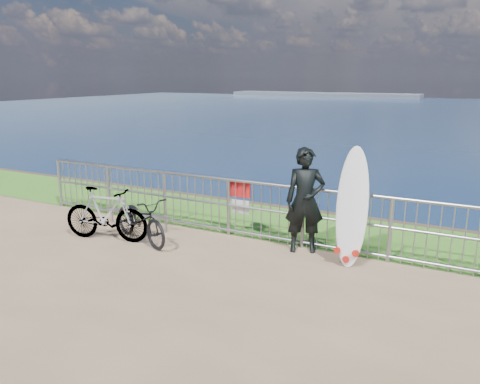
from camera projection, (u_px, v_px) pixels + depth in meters
The scene contains 8 objects.
grass_strip at pixel (275, 222), 9.83m from camera, with size 120.00×120.00×0.00m, color #357520.
seascape at pixel (323, 97), 155.19m from camera, with size 260.00×260.00×5.00m.
railing at pixel (253, 210), 8.74m from camera, with size 10.06×0.10×1.13m.
surfer at pixel (305, 201), 8.05m from camera, with size 0.67×0.44×1.84m, color black.
surfboard at pixel (352, 211), 7.50m from camera, with size 0.56×0.50×1.94m.
bicycle_near at pixel (140, 219), 8.63m from camera, with size 0.58×1.66×0.87m, color black.
bicycle_far at pixel (106, 214), 8.70m from camera, with size 0.48×1.70×1.02m, color black.
bike_rack at pixel (138, 215), 9.48m from camera, with size 1.59×0.05×0.33m.
Camera 1 is at (3.61, -5.99, 3.03)m, focal length 35.00 mm.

